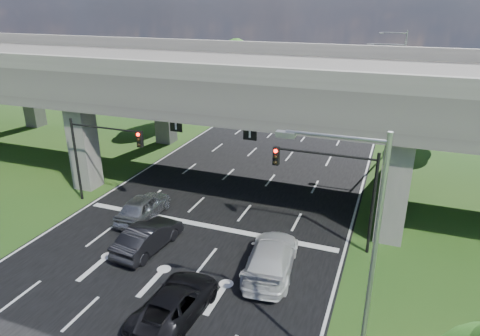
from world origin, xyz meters
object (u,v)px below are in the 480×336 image
Objects in this scene: streetlight_far at (395,88)px; car_trailing at (175,303)px; signal_right at (334,180)px; signal_left at (100,148)px; car_dark at (148,237)px; car_white at (271,258)px; streetlight_near at (360,256)px; streetlight_beyond at (399,65)px; car_silver at (143,207)px.

car_trailing is (-7.74, -28.57, -5.10)m from streetlight_far.
signal_right is 1.00× the size of signal_left.
signal_left is (-15.65, 0.00, 0.00)m from signal_right.
streetlight_far is 27.40m from car_dark.
car_white reaches higher than car_trailing.
signal_left is 8.03m from car_dark.
car_white is (13.22, -3.72, -3.31)m from signal_left.
signal_left is 0.60× the size of streetlight_near.
streetlight_beyond reaches higher than signal_left.
car_white is 1.13× the size of car_trailing.
signal_left is 1.03× the size of car_white.
car_silver is at bearing 147.71° from streetlight_near.
signal_right reaches higher than car_trailing.
streetlight_near is 17.57m from car_silver.
signal_right reaches higher than car_white.
streetlight_far is at bearing -102.41° from car_trailing.
car_silver is 3.94m from car_dark.
streetlight_beyond is at bearing -113.20° from car_silver.
streetlight_near is at bearing 145.56° from car_silver.
car_dark is at bearing -3.69° from car_white.
signal_right is at bearing -119.95° from car_trailing.
car_trailing is at bearing 50.85° from car_white.
car_trailing is (6.51, -7.57, -0.10)m from car_silver.
signal_right is at bearing 0.00° from signal_left.
car_trailing is (-3.04, -4.80, -0.13)m from car_white.
signal_left is 20.56m from streetlight_near.
streetlight_near is (17.92, -9.94, 1.66)m from signal_left.
car_white is at bearing -96.74° from streetlight_beyond.
streetlight_far is 1.00× the size of streetlight_beyond.
car_silver is 9.98m from car_trailing.
streetlight_beyond is 1.71× the size of car_white.
streetlight_beyond is at bearing 86.39° from signal_right.
signal_right reaches higher than car_silver.
car_trailing is at bearing -105.15° from streetlight_far.
car_dark is 0.83× the size of car_white.
streetlight_beyond is 42.19m from car_dark.
streetlight_far reaches higher than car_white.
streetlight_beyond is at bearing 90.00° from streetlight_far.
car_dark is at bearing -34.28° from signal_left.
signal_right is at bearing -93.61° from streetlight_beyond.
streetlight_far is at bearing -110.91° from car_dark.
streetlight_near is at bearing 159.17° from car_dark.
streetlight_near is 30.00m from streetlight_far.
streetlight_beyond reaches higher than car_white.
signal_left is 1.24× the size of car_dark.
streetlight_beyond is (2.27, 36.06, 1.66)m from signal_right.
signal_right and signal_left have the same top height.
signal_right is 1.16× the size of car_trailing.
streetlight_far and streetlight_beyond have the same top height.
signal_right is at bearing -177.65° from car_silver.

